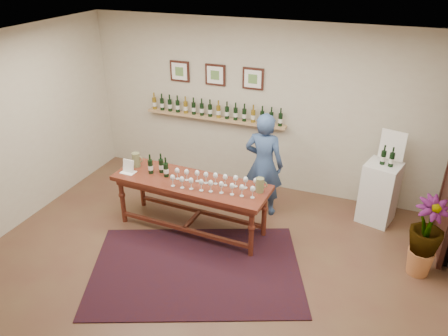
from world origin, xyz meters
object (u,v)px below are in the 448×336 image
(tasting_table, at_px, (191,188))
(potted_plant, at_px, (425,237))
(person, at_px, (264,165))
(display_pedestal, at_px, (379,193))

(tasting_table, bearing_deg, potted_plant, 5.51)
(potted_plant, bearing_deg, person, 162.99)
(tasting_table, relative_size, potted_plant, 2.44)
(display_pedestal, xyz_separation_m, person, (-1.69, -0.39, 0.35))
(display_pedestal, bearing_deg, potted_plant, -61.13)
(tasting_table, relative_size, display_pedestal, 2.43)
(tasting_table, distance_m, person, 1.19)
(tasting_table, relative_size, person, 1.40)
(tasting_table, distance_m, potted_plant, 3.13)
(display_pedestal, distance_m, potted_plant, 1.25)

